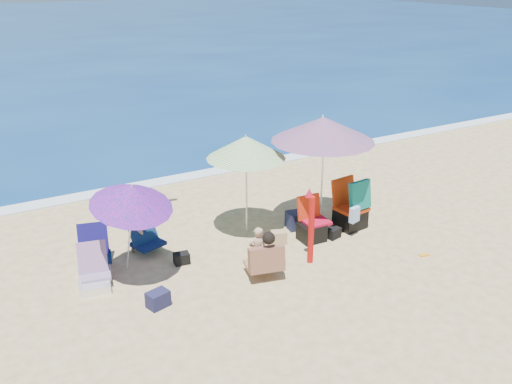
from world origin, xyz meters
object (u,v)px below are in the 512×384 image
furled_umbrella (311,223)px  camp_chair_right (351,211)px  camp_chair_left (312,227)px  umbrella_blue (132,196)px  umbrella_turquoise (323,129)px  umbrella_striped (246,147)px  chair_navy (94,258)px  person_left (141,229)px  person_center (262,254)px  chair_rainbow (94,277)px

furled_umbrella → camp_chair_right: furled_umbrella is taller
camp_chair_left → umbrella_blue: bearing=175.7°
umbrella_turquoise → camp_chair_left: size_ratio=3.14×
umbrella_striped → furled_umbrella: bearing=-76.7°
umbrella_turquoise → umbrella_blue: umbrella_turquoise is taller
umbrella_turquoise → chair_navy: size_ratio=3.27×
umbrella_turquoise → furled_umbrella: size_ratio=1.91×
umbrella_blue → furled_umbrella: size_ratio=1.32×
chair_navy → camp_chair_right: 5.05m
camp_chair_right → person_left: (-3.99, 1.18, 0.06)m
furled_umbrella → umbrella_blue: bearing=161.2°
umbrella_turquoise → person_left: 3.93m
person_center → chair_rainbow: bearing=156.4°
umbrella_blue → chair_rainbow: size_ratio=2.36×
umbrella_striped → chair_rainbow: bearing=-170.3°
umbrella_blue → chair_navy: size_ratio=2.27×
furled_umbrella → chair_navy: furled_umbrella is taller
umbrella_striped → chair_rainbow: umbrella_striped is taller
camp_chair_right → person_left: size_ratio=1.09×
umbrella_turquoise → furled_umbrella: umbrella_turquoise is taller
chair_rainbow → camp_chair_left: camp_chair_left is taller
camp_chair_right → chair_rainbow: bearing=176.2°
person_center → person_left: 2.43m
umbrella_blue → chair_navy: (-0.56, 0.73, -1.32)m
chair_rainbow → camp_chair_right: bearing=-3.8°
umbrella_blue → person_left: bearing=67.3°
chair_rainbow → furled_umbrella: bearing=-17.0°
umbrella_striped → chair_navy: umbrella_striped is taller
camp_chair_left → chair_rainbow: bearing=174.8°
camp_chair_left → camp_chair_right: (0.99, 0.03, 0.13)m
umbrella_turquoise → chair_navy: bearing=173.1°
umbrella_blue → camp_chair_right: umbrella_blue is taller
chair_rainbow → camp_chair_right: size_ratio=0.74×
furled_umbrella → camp_chair_right: size_ratio=1.32×
umbrella_striped → person_left: bearing=171.8°
camp_chair_left → umbrella_striped: bearing=135.7°
furled_umbrella → chair_navy: size_ratio=1.72×
chair_navy → chair_rainbow: 0.63m
umbrella_blue → person_center: 2.36m
camp_chair_right → person_left: camp_chair_right is taller
chair_navy → chair_rainbow: (-0.17, -0.61, -0.01)m
furled_umbrella → camp_chair_right: (1.54, 0.75, -0.39)m
chair_navy → chair_rainbow: bearing=-105.3°
umbrella_turquoise → person_left: (-3.51, 0.77, -1.60)m
camp_chair_right → person_center: (-2.56, -0.78, 0.05)m
umbrella_striped → chair_rainbow: 3.61m
person_center → umbrella_turquoise: bearing=29.9°
chair_rainbow → person_left: 1.43m
umbrella_turquoise → chair_rainbow: umbrella_turquoise is taller
chair_navy → person_left: person_left is taller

